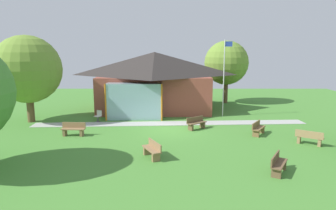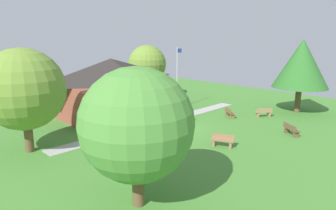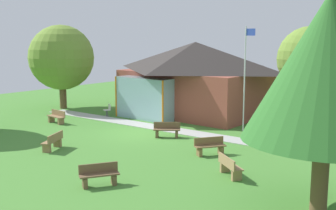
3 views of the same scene
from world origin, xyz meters
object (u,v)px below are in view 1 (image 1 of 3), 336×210
at_px(flagpole, 225,75).
at_px(bench_front_center, 154,150).
at_px(pavilion, 155,80).
at_px(tree_west_hedge, 29,69).
at_px(bench_mid_right, 259,129).
at_px(bench_mid_left, 75,129).
at_px(bench_rear_near_path, 197,123).
at_px(patio_chair_west, 100,116).
at_px(bench_front_right, 279,165).
at_px(bench_lawn_far_right, 311,138).
at_px(tree_behind_pavilion_right, 228,63).

relative_size(flagpole, bench_front_center, 4.02).
distance_m(flagpole, bench_front_center, 11.45).
bearing_deg(pavilion, tree_west_hedge, -152.68).
height_order(bench_mid_right, bench_mid_left, same).
relative_size(bench_mid_right, bench_mid_left, 0.98).
bearing_deg(bench_mid_left, bench_rear_near_path, -165.28).
bearing_deg(patio_chair_west, bench_front_right, 163.30).
xyz_separation_m(flagpole, bench_mid_left, (-10.55, -5.70, -2.99)).
bearing_deg(bench_lawn_far_right, bench_front_center, -132.75).
bearing_deg(bench_front_center, bench_mid_left, 26.18).
bearing_deg(bench_lawn_far_right, bench_mid_left, -153.63).
bearing_deg(flagpole, bench_rear_near_path, -122.33).
relative_size(pavilion, flagpole, 1.70).
relative_size(pavilion, bench_lawn_far_right, 7.08).
xyz_separation_m(flagpole, tree_behind_pavilion_right, (1.36, 6.41, 0.67)).
xyz_separation_m(bench_front_right, tree_behind_pavilion_right, (0.99, 18.05, 3.66)).
relative_size(bench_front_center, bench_front_right, 1.02).
distance_m(bench_mid_left, tree_behind_pavilion_right, 17.37).
bearing_deg(patio_chair_west, bench_front_center, 147.09).
height_order(bench_front_center, tree_west_hedge, tree_west_hedge).
height_order(patio_chair_west, tree_west_hedge, tree_west_hedge).
height_order(pavilion, tree_behind_pavilion_right, tree_behind_pavilion_right).
bearing_deg(bench_lawn_far_right, flagpole, 149.45).
relative_size(pavilion, bench_mid_left, 6.93).
bearing_deg(flagpole, pavilion, 154.14).
bearing_deg(tree_west_hedge, pavilion, 27.32).
height_order(bench_front_center, tree_behind_pavilion_right, tree_behind_pavilion_right).
height_order(bench_mid_right, bench_front_right, same).
relative_size(bench_rear_near_path, bench_lawn_far_right, 0.98).
height_order(pavilion, tree_west_hedge, tree_west_hedge).
distance_m(pavilion, flagpole, 6.46).
distance_m(pavilion, bench_front_center, 12.71).
bearing_deg(bench_lawn_far_right, tree_behind_pavilion_right, 133.06).
bearing_deg(tree_behind_pavilion_right, tree_west_hedge, -152.90).
distance_m(bench_lawn_far_right, tree_west_hedge, 19.70).
bearing_deg(patio_chair_west, bench_mid_left, 106.25).
bearing_deg(tree_west_hedge, bench_lawn_far_right, -16.91).
bearing_deg(bench_front_right, tree_behind_pavilion_right, -152.04).
bearing_deg(bench_mid_left, pavilion, -116.16).
height_order(bench_lawn_far_right, patio_chair_west, patio_chair_west).
bearing_deg(flagpole, bench_lawn_far_right, -64.40).
distance_m(flagpole, bench_lawn_far_right, 8.90).
distance_m(flagpole, bench_mid_right, 6.38).
relative_size(pavilion, bench_mid_right, 7.06).
bearing_deg(tree_behind_pavilion_right, bench_mid_right, -90.41).
height_order(bench_rear_near_path, bench_front_right, same).
bearing_deg(bench_mid_left, bench_lawn_far_right, 175.69).
bearing_deg(tree_west_hedge, bench_front_right, -32.46).
distance_m(bench_rear_near_path, bench_lawn_far_right, 7.11).
distance_m(bench_mid_right, patio_chair_west, 11.66).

